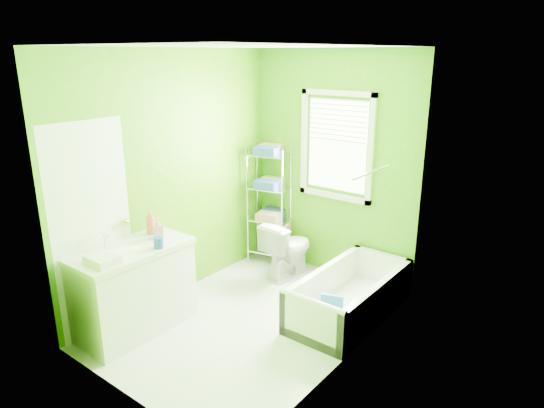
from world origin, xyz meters
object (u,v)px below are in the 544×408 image
Objects in this scene: bathtub at (348,302)px; vanity at (133,287)px; wire_shelf_unit at (271,193)px; toilet at (288,248)px.

vanity is (-1.49, -1.47, 0.30)m from bathtub.
bathtub is at bearing -22.34° from wire_shelf_unit.
bathtub is 2.13× the size of toilet.
wire_shelf_unit is (0.02, 2.07, 0.45)m from vanity.
toilet is at bearing -27.68° from wire_shelf_unit.
toilet is at bearing 76.21° from vanity.
toilet is 0.74m from wire_shelf_unit.
toilet is 0.46× the size of wire_shelf_unit.
toilet is 1.90m from vanity.
bathtub is 1.12m from toilet.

